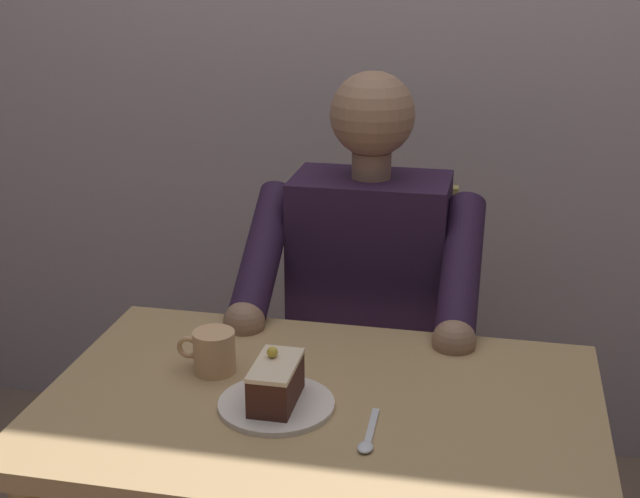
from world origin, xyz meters
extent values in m
cube|color=tan|center=(0.00, 0.00, 0.71)|extent=(1.00, 0.65, 0.04)
cylinder|color=#A28552|center=(0.44, -0.27, 0.35)|extent=(0.05, 0.05, 0.71)
cube|color=tan|center=(0.00, -0.59, 0.45)|extent=(0.42, 0.42, 0.04)
cube|color=tan|center=(0.00, -0.78, 0.69)|extent=(0.38, 0.04, 0.45)
cylinder|color=tan|center=(0.18, -0.41, 0.22)|extent=(0.04, 0.04, 0.45)
cylinder|color=tan|center=(-0.18, -0.77, 0.22)|extent=(0.04, 0.04, 0.45)
cylinder|color=tan|center=(0.18, -0.77, 0.22)|extent=(0.04, 0.04, 0.45)
cube|color=#2A1731|center=(0.00, -0.57, 0.73)|extent=(0.36, 0.22, 0.52)
sphere|color=#926A51|center=(0.00, -0.57, 1.13)|extent=(0.19, 0.19, 0.19)
cylinder|color=#926A51|center=(0.00, -0.57, 1.02)|extent=(0.09, 0.09, 0.06)
cylinder|color=#2A1731|center=(-0.22, -0.43, 0.84)|extent=(0.08, 0.33, 0.26)
sphere|color=#926A51|center=(-0.22, -0.27, 0.74)|extent=(0.09, 0.09, 0.09)
cylinder|color=#2A1731|center=(0.22, -0.43, 0.84)|extent=(0.08, 0.33, 0.26)
sphere|color=#926A51|center=(0.22, -0.27, 0.74)|extent=(0.09, 0.09, 0.09)
cylinder|color=#322F36|center=(-0.09, -0.45, 0.45)|extent=(0.13, 0.38, 0.14)
cylinder|color=#322F36|center=(0.09, -0.45, 0.45)|extent=(0.13, 0.38, 0.14)
cylinder|color=silver|center=(0.07, 0.04, 0.73)|extent=(0.21, 0.21, 0.01)
cube|color=#3E1E16|center=(0.07, 0.04, 0.77)|extent=(0.07, 0.13, 0.07)
cube|color=beige|center=(0.07, 0.04, 0.81)|extent=(0.07, 0.14, 0.01)
sphere|color=gold|center=(0.08, 0.02, 0.82)|extent=(0.02, 0.02, 0.02)
cylinder|color=tan|center=(0.22, -0.07, 0.76)|extent=(0.08, 0.08, 0.08)
torus|color=tan|center=(0.27, -0.07, 0.77)|extent=(0.05, 0.01, 0.05)
cylinder|color=black|center=(0.22, -0.07, 0.80)|extent=(0.07, 0.07, 0.01)
cube|color=silver|center=(-0.11, 0.08, 0.73)|extent=(0.01, 0.11, 0.01)
ellipsoid|color=silver|center=(-0.11, 0.15, 0.73)|extent=(0.03, 0.04, 0.01)
camera|label=1|loc=(-0.29, 1.37, 1.51)|focal=49.65mm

